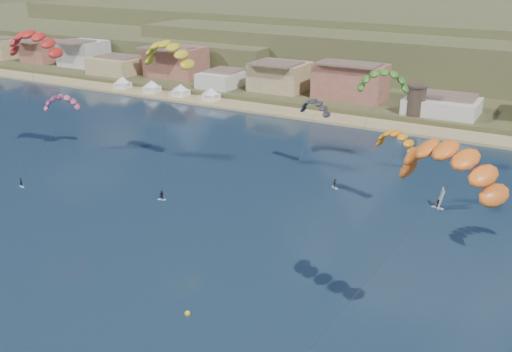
# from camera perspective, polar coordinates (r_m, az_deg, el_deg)

# --- Properties ---
(ground) EXTENTS (2400.00, 2400.00, 0.00)m
(ground) POSITION_cam_1_polar(r_m,az_deg,el_deg) (74.25, -12.62, -15.04)
(ground) COLOR black
(ground) RESTS_ON ground
(beach) EXTENTS (2200.00, 12.00, 0.90)m
(beach) POSITION_cam_1_polar(r_m,az_deg,el_deg) (161.00, 13.06, 4.93)
(beach) COLOR tan
(beach) RESTS_ON ground
(town) EXTENTS (400.00, 24.00, 12.00)m
(town) POSITION_cam_1_polar(r_m,az_deg,el_deg) (187.99, 2.85, 10.12)
(town) COLOR silver
(town) RESTS_ON ground
(watchtower) EXTENTS (5.82, 5.82, 8.60)m
(watchtower) POSITION_cam_1_polar(r_m,az_deg,el_deg) (165.80, 15.71, 7.34)
(watchtower) COLOR #47382D
(watchtower) RESTS_ON ground
(beach_tents) EXTENTS (43.40, 6.40, 5.00)m
(beach_tents) POSITION_cam_1_polar(r_m,az_deg,el_deg) (194.70, -9.05, 8.97)
(beach_tents) COLOR white
(beach_tents) RESTS_ON ground
(kitesurfer_red) EXTENTS (13.33, 16.74, 31.40)m
(kitesurfer_red) POSITION_cam_1_polar(r_m,az_deg,el_deg) (129.80, -21.38, 12.63)
(kitesurfer_red) COLOR silver
(kitesurfer_red) RESTS_ON ground
(kitesurfer_yellow) EXTENTS (13.18, 15.39, 30.08)m
(kitesurfer_yellow) POSITION_cam_1_polar(r_m,az_deg,el_deg) (116.16, -8.83, 12.35)
(kitesurfer_yellow) COLOR silver
(kitesurfer_yellow) RESTS_ON ground
(kitesurfer_orange) EXTENTS (19.29, 13.38, 28.85)m
(kitesurfer_orange) POSITION_cam_1_polar(r_m,az_deg,el_deg) (59.33, 18.92, 1.72)
(kitesurfer_orange) COLOR silver
(kitesurfer_orange) RESTS_ON ground
(kitesurfer_green) EXTENTS (11.59, 16.93, 24.42)m
(kitesurfer_green) POSITION_cam_1_polar(r_m,az_deg,el_deg) (119.49, 12.59, 9.56)
(kitesurfer_green) COLOR silver
(kitesurfer_green) RESTS_ON ground
(distant_kite_pink) EXTENTS (8.69, 7.99, 15.46)m
(distant_kite_pink) POSITION_cam_1_polar(r_m,az_deg,el_deg) (141.56, -18.94, 7.22)
(distant_kite_pink) COLOR #262626
(distant_kite_pink) RESTS_ON ground
(distant_kite_dark) EXTENTS (7.98, 6.36, 17.58)m
(distant_kite_dark) POSITION_cam_1_polar(r_m,az_deg,el_deg) (119.09, 5.93, 7.14)
(distant_kite_dark) COLOR #262626
(distant_kite_dark) RESTS_ON ground
(distant_kite_orange) EXTENTS (8.89, 6.87, 17.07)m
(distant_kite_orange) POSITION_cam_1_polar(r_m,az_deg,el_deg) (101.72, 13.89, 3.79)
(distant_kite_orange) COLOR #262626
(distant_kite_orange) RESTS_ON ground
(windsurfer) EXTENTS (2.25, 2.48, 3.86)m
(windsurfer) POSITION_cam_1_polar(r_m,az_deg,el_deg) (110.00, 17.82, -2.49)
(windsurfer) COLOR silver
(windsurfer) RESTS_ON ground
(buoy) EXTENTS (0.73, 0.73, 0.73)m
(buoy) POSITION_cam_1_polar(r_m,az_deg,el_deg) (76.22, -6.87, -13.48)
(buoy) COLOR yellow
(buoy) RESTS_ON ground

